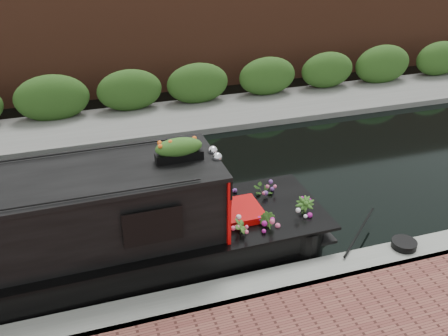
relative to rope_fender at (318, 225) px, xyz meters
name	(u,v)px	position (x,y,z in m)	size (l,w,h in m)	color
ground	(163,201)	(-2.63, 2.01, -0.16)	(80.00, 80.00, 0.00)	black
near_bank_coping	(205,307)	(-2.63, -1.29, -0.16)	(40.00, 0.60, 0.50)	gray
far_bank_path	(133,126)	(-2.63, 6.21, -0.16)	(40.00, 2.40, 0.34)	slate
far_hedge	(129,115)	(-2.63, 7.11, -0.16)	(40.00, 1.10, 2.80)	#2A511B
far_brick_wall	(120,92)	(-2.63, 9.21, -0.16)	(40.00, 1.00, 8.00)	brown
rope_fender	(318,225)	(0.00, 0.00, 0.00)	(0.32, 0.32, 0.31)	olive
coiled_mooring_rope	(404,244)	(1.07, -1.18, 0.15)	(0.44, 0.44, 0.12)	black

